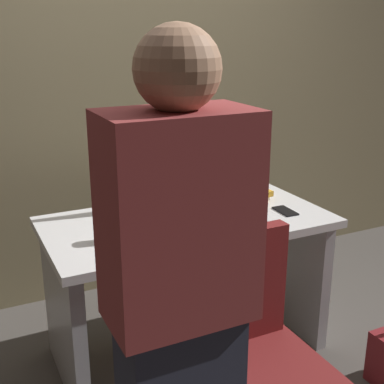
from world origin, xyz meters
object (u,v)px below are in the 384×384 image
object	(u,v)px
cup_near_keyboard	(105,232)
cell_phone	(285,211)
desk	(188,262)
mouse	(242,209)
person_at_desk	(179,318)
book_stack	(251,192)
keyboard	(189,221)
monitor	(188,156)
office_chair	(254,374)

from	to	relation	value
cup_near_keyboard	cell_phone	xyz separation A→B (m)	(0.93, -0.03, -0.04)
desk	mouse	xyz separation A→B (m)	(0.29, -0.04, 0.25)
person_at_desk	cell_phone	xyz separation A→B (m)	(0.96, 0.82, -0.10)
book_stack	cell_phone	distance (m)	0.24
keyboard	book_stack	world-z (taller)	book_stack
monitor	office_chair	bearing A→B (deg)	-102.31
monitor	cup_near_keyboard	xyz separation A→B (m)	(-0.54, -0.29, -0.21)
monitor	cell_phone	distance (m)	0.56
desk	cup_near_keyboard	xyz separation A→B (m)	(-0.44, -0.10, 0.27)
cup_near_keyboard	book_stack	xyz separation A→B (m)	(0.87, 0.20, -0.00)
office_chair	cell_phone	xyz separation A→B (m)	(0.60, 0.67, 0.31)
person_at_desk	book_stack	world-z (taller)	person_at_desk
keyboard	book_stack	bearing A→B (deg)	17.70
monitor	cell_phone	world-z (taller)	monitor
mouse	cell_phone	size ratio (longest dim) A/B	0.69
monitor	book_stack	world-z (taller)	monitor
desk	monitor	bearing A→B (deg)	62.96
office_chair	person_at_desk	bearing A→B (deg)	-157.78
mouse	cell_phone	world-z (taller)	mouse
person_at_desk	monitor	distance (m)	1.29
person_at_desk	keyboard	distance (m)	1.00
office_chair	keyboard	distance (m)	0.81
keyboard	cell_phone	bearing A→B (deg)	-10.41
person_at_desk	cell_phone	bearing A→B (deg)	40.36
monitor	keyboard	bearing A→B (deg)	-114.82
desk	person_at_desk	bearing A→B (deg)	-116.75
person_at_desk	cup_near_keyboard	distance (m)	0.85
person_at_desk	book_stack	bearing A→B (deg)	49.25
monitor	keyboard	size ratio (longest dim) A/B	1.26
book_stack	mouse	bearing A→B (deg)	-134.75
desk	cell_phone	world-z (taller)	cell_phone
office_chair	cell_phone	world-z (taller)	office_chair
cup_near_keyboard	cell_phone	distance (m)	0.93
cell_phone	mouse	bearing A→B (deg)	157.30
cell_phone	keyboard	bearing A→B (deg)	174.40
person_at_desk	cup_near_keyboard	xyz separation A→B (m)	(0.04, 0.85, -0.06)
book_stack	person_at_desk	bearing A→B (deg)	-130.75
keyboard	desk	bearing A→B (deg)	70.19
office_chair	cup_near_keyboard	distance (m)	0.85
mouse	book_stack	world-z (taller)	book_stack
keyboard	office_chair	bearing A→B (deg)	-100.24
monitor	keyboard	xyz separation A→B (m)	(-0.12, -0.26, -0.25)
person_at_desk	monitor	size ratio (longest dim) A/B	3.03
book_stack	desk	bearing A→B (deg)	-166.27
mouse	monitor	bearing A→B (deg)	128.81
desk	book_stack	distance (m)	0.52
cup_near_keyboard	person_at_desk	bearing A→B (deg)	-92.42
person_at_desk	mouse	size ratio (longest dim) A/B	16.39
office_chair	monitor	xyz separation A→B (m)	(0.22, 1.00, 0.57)
desk	person_at_desk	distance (m)	1.11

